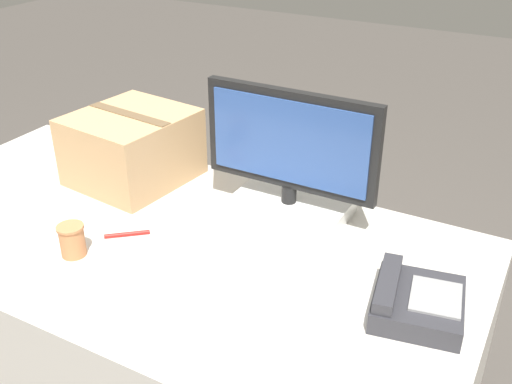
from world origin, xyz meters
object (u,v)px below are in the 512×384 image
at_px(cardboard_box, 132,147).
at_px(paper_cup_right, 72,240).
at_px(monitor, 289,173).
at_px(pen_marker, 127,234).
at_px(keyboard, 219,261).
at_px(desk_phone, 415,302).

bearing_deg(cardboard_box, paper_cup_right, -71.86).
height_order(monitor, pen_marker, monitor).
bearing_deg(keyboard, cardboard_box, 155.75).
bearing_deg(pen_marker, desk_phone, -35.75).
relative_size(monitor, desk_phone, 2.07).
distance_m(monitor, keyboard, 0.35).
height_order(cardboard_box, pen_marker, cardboard_box).
relative_size(keyboard, paper_cup_right, 4.95).
distance_m(keyboard, cardboard_box, 0.60).
xyz_separation_m(paper_cup_right, pen_marker, (0.07, 0.14, -0.04)).
xyz_separation_m(cardboard_box, pen_marker, (0.21, -0.30, -0.11)).
relative_size(monitor, paper_cup_right, 5.82).
bearing_deg(keyboard, paper_cup_right, -153.06).
height_order(desk_phone, paper_cup_right, paper_cup_right).
bearing_deg(paper_cup_right, cardboard_box, 108.14).
distance_m(monitor, cardboard_box, 0.56).
xyz_separation_m(keyboard, pen_marker, (-0.30, -0.00, -0.01)).
distance_m(desk_phone, cardboard_box, 1.04).
height_order(paper_cup_right, cardboard_box, cardboard_box).
height_order(paper_cup_right, pen_marker, paper_cup_right).
bearing_deg(desk_phone, monitor, 140.10).
height_order(keyboard, desk_phone, desk_phone).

